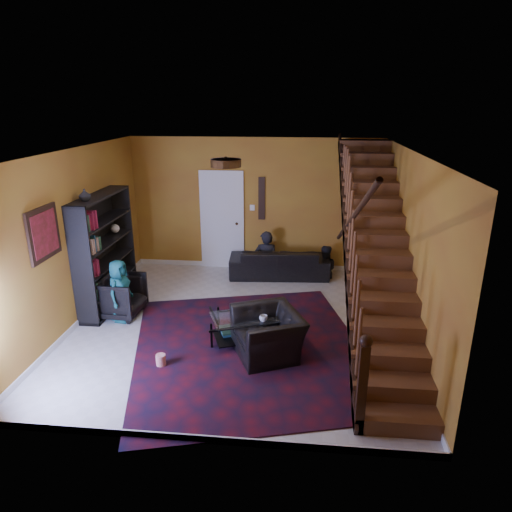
{
  "coord_description": "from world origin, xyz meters",
  "views": [
    {
      "loc": [
        0.99,
        -6.66,
        3.51
      ],
      "look_at": [
        0.27,
        0.4,
        1.07
      ],
      "focal_mm": 32.0,
      "sensor_mm": 36.0,
      "label": 1
    }
  ],
  "objects_px": {
    "coffee_table": "(248,327)",
    "sofa": "(279,262)",
    "bookshelf": "(106,253)",
    "armchair_right": "(268,334)",
    "armchair_left": "(119,296)"
  },
  "relations": [
    {
      "from": "coffee_table",
      "to": "sofa",
      "type": "bearing_deg",
      "value": 83.46
    },
    {
      "from": "bookshelf",
      "to": "armchair_right",
      "type": "bearing_deg",
      "value": -25.82
    },
    {
      "from": "armchair_left",
      "to": "coffee_table",
      "type": "xyz_separation_m",
      "value": [
        2.29,
        -0.66,
        -0.12
      ]
    },
    {
      "from": "armchair_left",
      "to": "bookshelf",
      "type": "bearing_deg",
      "value": 42.68
    },
    {
      "from": "armchair_left",
      "to": "armchair_right",
      "type": "distance_m",
      "value": 2.8
    },
    {
      "from": "coffee_table",
      "to": "bookshelf",
      "type": "bearing_deg",
      "value": 157.6
    },
    {
      "from": "armchair_left",
      "to": "sofa",
      "type": "bearing_deg",
      "value": -47.29
    },
    {
      "from": "armchair_right",
      "to": "coffee_table",
      "type": "distance_m",
      "value": 0.49
    },
    {
      "from": "bookshelf",
      "to": "armchair_left",
      "type": "relative_size",
      "value": 2.59
    },
    {
      "from": "sofa",
      "to": "armchair_right",
      "type": "relative_size",
      "value": 2.05
    },
    {
      "from": "bookshelf",
      "to": "armchair_right",
      "type": "distance_m",
      "value": 3.36
    },
    {
      "from": "sofa",
      "to": "coffee_table",
      "type": "xyz_separation_m",
      "value": [
        -0.32,
        -2.79,
        -0.06
      ]
    },
    {
      "from": "sofa",
      "to": "coffee_table",
      "type": "bearing_deg",
      "value": 79.15
    },
    {
      "from": "bookshelf",
      "to": "armchair_right",
      "type": "height_order",
      "value": "bookshelf"
    },
    {
      "from": "bookshelf",
      "to": "coffee_table",
      "type": "xyz_separation_m",
      "value": [
        2.64,
        -1.09,
        -0.73
      ]
    }
  ]
}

